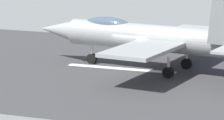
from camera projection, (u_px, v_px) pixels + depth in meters
ground_plane at (130, 70)px, 45.73m from camera, size 400.00×400.00×0.00m
runway_strip at (131, 69)px, 45.73m from camera, size 240.00×26.00×0.02m
fighter_jet at (154, 37)px, 44.91m from camera, size 17.81×14.24×5.58m
marker_cone_mid at (129, 35)px, 58.94m from camera, size 0.44×0.44×0.55m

